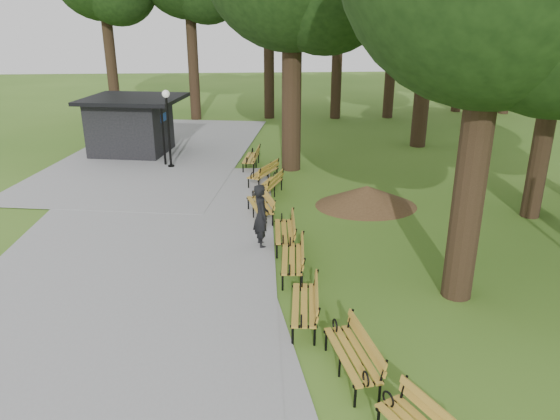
{
  "coord_description": "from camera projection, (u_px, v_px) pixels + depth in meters",
  "views": [
    {
      "loc": [
        -0.84,
        -10.89,
        6.27
      ],
      "look_at": [
        0.12,
        2.89,
        1.1
      ],
      "focal_mm": 33.85,
      "sensor_mm": 36.0,
      "label": 1
    }
  ],
  "objects": [
    {
      "name": "bench_1",
      "position": [
        352.0,
        355.0,
        9.59
      ],
      "size": [
        0.92,
        1.97,
        0.88
      ],
      "primitive_type": null,
      "rotation": [
        0.0,
        0.0,
        -1.42
      ],
      "color": "#B18429",
      "rests_on": "ground"
    },
    {
      "name": "kiosk",
      "position": [
        130.0,
        125.0,
        24.62
      ],
      "size": [
        4.92,
        4.48,
        2.68
      ],
      "primitive_type": null,
      "rotation": [
        0.0,
        0.0,
        -0.2
      ],
      "color": "black",
      "rests_on": "ground"
    },
    {
      "name": "ground",
      "position": [
        284.0,
        297.0,
        12.42
      ],
      "size": [
        100.0,
        100.0,
        0.0
      ],
      "primitive_type": "plane",
      "color": "#3B651C",
      "rests_on": "ground"
    },
    {
      "name": "dirt_mound",
      "position": [
        366.0,
        196.0,
        18.16
      ],
      "size": [
        2.94,
        2.94,
        0.72
      ],
      "primitive_type": "cone",
      "color": "#47301C",
      "rests_on": "ground"
    },
    {
      "name": "bench_8",
      "position": [
        251.0,
        158.0,
        22.59
      ],
      "size": [
        0.94,
        1.98,
        0.88
      ],
      "primitive_type": null,
      "rotation": [
        0.0,
        0.0,
        -1.73
      ],
      "color": "#B18429",
      "rests_on": "ground"
    },
    {
      "name": "bench_3",
      "position": [
        292.0,
        259.0,
        13.32
      ],
      "size": [
        0.82,
        1.95,
        0.88
      ],
      "primitive_type": null,
      "rotation": [
        0.0,
        0.0,
        -1.67
      ],
      "color": "#B18429",
      "rests_on": "ground"
    },
    {
      "name": "lamp_post",
      "position": [
        167.0,
        113.0,
        21.97
      ],
      "size": [
        0.32,
        0.32,
        3.3
      ],
      "color": "black",
      "rests_on": "ground"
    },
    {
      "name": "bench_5",
      "position": [
        260.0,
        205.0,
        17.02
      ],
      "size": [
        0.98,
        1.99,
        0.88
      ],
      "primitive_type": null,
      "rotation": [
        0.0,
        0.0,
        -1.38
      ],
      "color": "#B18429",
      "rests_on": "ground"
    },
    {
      "name": "bench_7",
      "position": [
        263.0,
        173.0,
        20.49
      ],
      "size": [
        1.46,
        1.98,
        0.88
      ],
      "primitive_type": null,
      "rotation": [
        0.0,
        0.0,
        -2.06
      ],
      "color": "#B18429",
      "rests_on": "ground"
    },
    {
      "name": "path",
      "position": [
        135.0,
        247.0,
        14.95
      ],
      "size": [
        12.0,
        38.0,
        0.06
      ],
      "primitive_type": "cube",
      "color": "gray",
      "rests_on": "ground"
    },
    {
      "name": "person",
      "position": [
        261.0,
        216.0,
        14.8
      ],
      "size": [
        0.58,
        0.75,
        1.85
      ],
      "primitive_type": "imported",
      "rotation": [
        0.0,
        0.0,
        1.78
      ],
      "color": "black",
      "rests_on": "ground"
    },
    {
      "name": "bench_4",
      "position": [
        284.0,
        232.0,
        14.99
      ],
      "size": [
        0.74,
        1.93,
        0.88
      ],
      "primitive_type": null,
      "rotation": [
        0.0,
        0.0,
        -1.62
      ],
      "color": "#B18429",
      "rests_on": "ground"
    },
    {
      "name": "bench_2",
      "position": [
        304.0,
        305.0,
        11.23
      ],
      "size": [
        0.86,
        1.96,
        0.88
      ],
      "primitive_type": null,
      "rotation": [
        0.0,
        0.0,
        -1.69
      ],
      "color": "#B18429",
      "rests_on": "ground"
    },
    {
      "name": "bench_6",
      "position": [
        269.0,
        185.0,
        19.05
      ],
      "size": [
        1.31,
        2.0,
        0.88
      ],
      "primitive_type": null,
      "rotation": [
        0.0,
        0.0,
        -1.96
      ],
      "color": "#B18429",
      "rests_on": "ground"
    }
  ]
}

